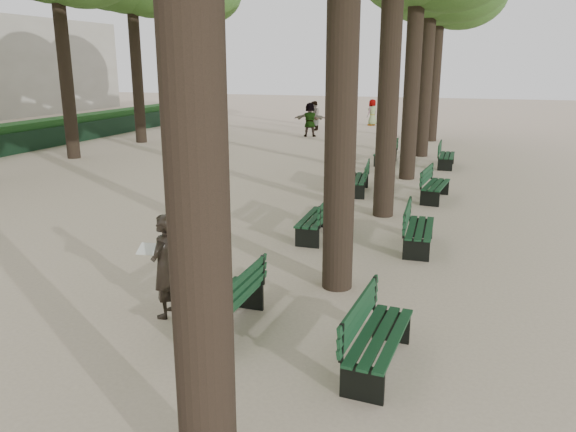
% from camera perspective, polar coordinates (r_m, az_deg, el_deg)
% --- Properties ---
extents(ground, '(120.00, 120.00, 0.00)m').
position_cam_1_polar(ground, '(7.88, -11.42, -13.64)').
color(ground, beige).
rests_on(ground, ground).
extents(bench_left_0, '(0.57, 1.80, 0.92)m').
position_cam_1_polar(bench_left_0, '(8.31, -6.22, -9.72)').
color(bench_left_0, black).
rests_on(bench_left_0, ground).
extents(bench_left_1, '(0.62, 1.82, 0.92)m').
position_cam_1_polar(bench_left_1, '(12.54, 2.86, -0.93)').
color(bench_left_1, black).
rests_on(bench_left_1, ground).
extents(bench_left_2, '(0.78, 1.86, 0.92)m').
position_cam_1_polar(bench_left_2, '(16.91, 7.10, 3.23)').
color(bench_left_2, black).
rests_on(bench_left_2, ground).
extents(bench_left_3, '(0.71, 1.84, 0.92)m').
position_cam_1_polar(bench_left_3, '(22.07, 9.88, 5.94)').
color(bench_left_3, black).
rests_on(bench_left_3, ground).
extents(bench_right_0, '(0.69, 1.83, 0.92)m').
position_cam_1_polar(bench_right_0, '(7.40, 9.17, -13.16)').
color(bench_right_0, black).
rests_on(bench_right_0, ground).
extents(bench_right_1, '(0.64, 1.82, 0.92)m').
position_cam_1_polar(bench_right_1, '(12.05, 13.15, -2.00)').
color(bench_right_1, black).
rests_on(bench_right_1, ground).
extents(bench_right_2, '(0.75, 1.85, 0.92)m').
position_cam_1_polar(bench_right_2, '(16.46, 14.73, 2.51)').
color(bench_right_2, black).
rests_on(bench_right_2, ground).
extents(bench_right_3, '(0.59, 1.80, 0.92)m').
position_cam_1_polar(bench_right_3, '(21.85, 15.78, 5.50)').
color(bench_right_3, black).
rests_on(bench_right_3, ground).
extents(man_with_map, '(0.61, 0.66, 1.61)m').
position_cam_1_polar(man_with_map, '(8.71, -12.41, -4.97)').
color(man_with_map, black).
rests_on(man_with_map, ground).
extents(pedestrian_e, '(1.69, 0.77, 1.78)m').
position_cam_1_polar(pedestrian_e, '(29.99, 2.24, 9.77)').
color(pedestrian_e, '#262628').
rests_on(pedestrian_e, ground).
extents(pedestrian_d, '(0.65, 0.84, 1.61)m').
position_cam_1_polar(pedestrian_d, '(35.78, 8.56, 10.36)').
color(pedestrian_d, '#262628').
rests_on(pedestrian_d, ground).
extents(pedestrian_a, '(0.41, 0.84, 1.67)m').
position_cam_1_polar(pedestrian_a, '(32.77, 2.65, 10.13)').
color(pedestrian_a, '#262628').
rests_on(pedestrian_a, ground).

